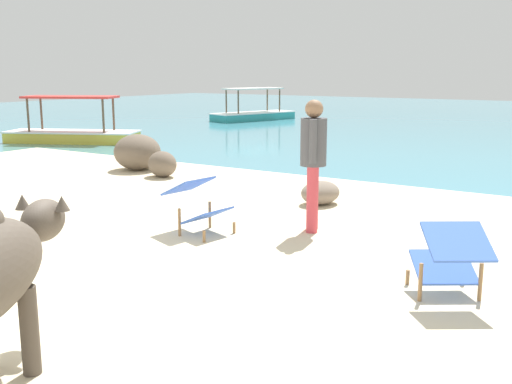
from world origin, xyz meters
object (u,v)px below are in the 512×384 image
object	(u,v)px
deck_chair_near	(198,202)
deck_chair_far	(450,256)
boat_teal	(253,113)
person_standing	(313,155)
boat_yellow	(72,132)

from	to	relation	value
deck_chair_near	deck_chair_far	xyz separation A→B (m)	(3.21, -0.57, 0.00)
deck_chair_near	boat_teal	xyz separation A→B (m)	(-8.96, 15.08, -0.13)
person_standing	boat_teal	distance (m)	17.47
deck_chair_near	person_standing	distance (m)	1.52
person_standing	boat_yellow	distance (m)	11.34
deck_chair_far	person_standing	bearing A→B (deg)	22.26
deck_chair_far	boat_yellow	size ratio (longest dim) A/B	0.24
boat_teal	person_standing	bearing A→B (deg)	-127.31
boat_yellow	boat_teal	distance (m)	9.24
deck_chair_near	person_standing	bearing A→B (deg)	44.09
person_standing	boat_yellow	bearing A→B (deg)	-51.22
deck_chair_near	boat_yellow	xyz separation A→B (m)	(-9.02, 5.84, -0.13)
person_standing	boat_yellow	size ratio (longest dim) A/B	0.42
deck_chair_near	boat_yellow	bearing A→B (deg)	154.52
deck_chair_near	deck_chair_far	world-z (taller)	same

